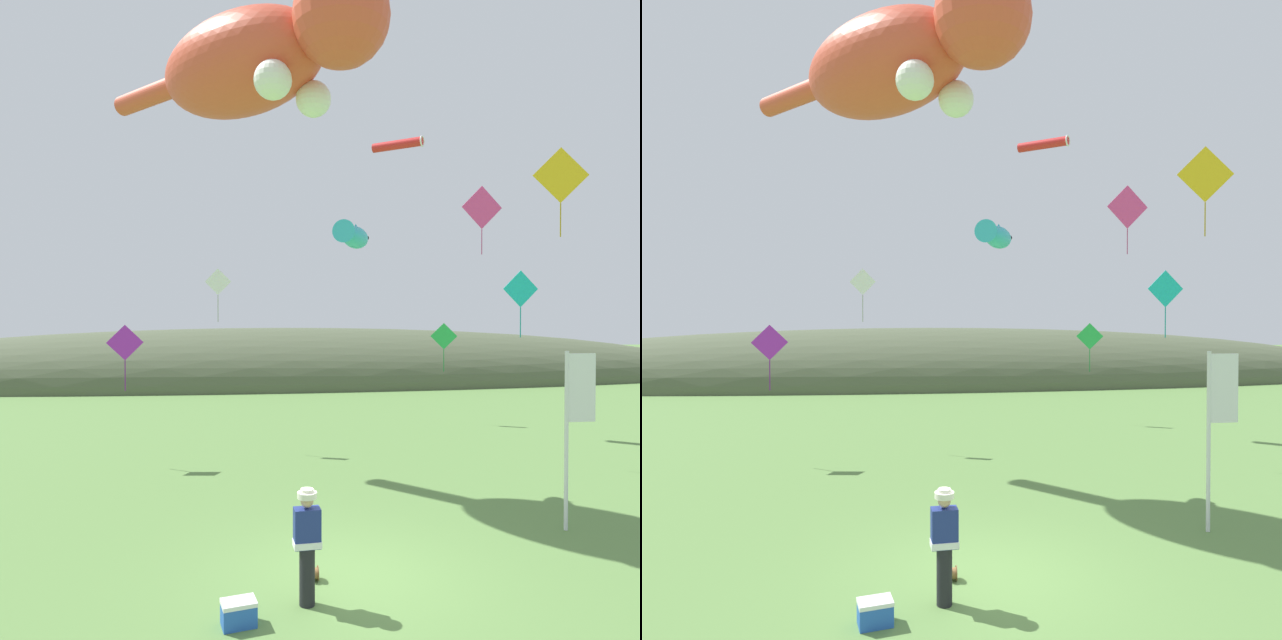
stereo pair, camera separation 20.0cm
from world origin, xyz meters
The scene contains 15 objects.
ground_plane centered at (0.00, 0.00, 0.00)m, with size 120.00×120.00×0.00m, color #5B8442.
distant_hill_ridge centered at (0.00, 26.85, 0.00)m, with size 61.29×11.09×6.77m.
festival_attendant centered at (-0.79, -0.77, 0.95)m, with size 0.44×0.30×1.77m.
kite_spool centered at (-0.58, -0.01, 0.12)m, with size 0.12×0.24×0.24m.
picnic_cooler centered at (-1.81, -1.22, 0.18)m, with size 0.55×0.42×0.36m.
festival_banner_pole centered at (4.91, 1.52, 2.39)m, with size 0.66×0.08×3.66m.
kite_giant_cat centered at (-1.37, 5.43, 10.92)m, with size 7.48×7.48×2.97m.
kite_fish_windsock centered at (1.02, 5.18, 6.40)m, with size 1.36×2.16×0.65m.
kite_tube_streamer centered at (4.18, 12.64, 11.01)m, with size 1.91×1.55×0.44m.
kite_diamond_gold centered at (6.59, 4.98, 8.07)m, with size 1.46×0.28×2.38m.
kite_diamond_white centered at (-2.69, 9.87, 5.41)m, with size 0.87×0.15×1.78m.
kite_diamond_teal centered at (6.38, 6.79, 5.11)m, with size 1.10×0.04×2.00m.
kite_diamond_pink centered at (6.52, 10.01, 8.12)m, with size 1.52×0.10×2.42m.
kite_diamond_violet centered at (-5.28, 7.97, 3.52)m, with size 1.03×0.24×1.95m.
kite_diamond_green centered at (6.14, 12.85, 3.43)m, with size 1.03×0.32×1.97m.
Camera 2 is at (-1.46, -9.35, 4.48)m, focal length 32.00 mm.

